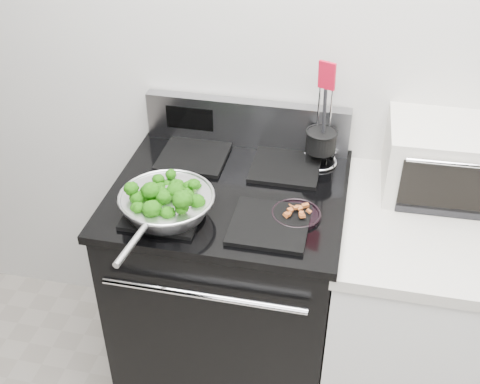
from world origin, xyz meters
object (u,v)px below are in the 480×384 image
(gas_range, at_px, (230,287))
(toaster_oven, at_px, (451,159))
(utensil_holder, at_px, (321,146))
(skillet, at_px, (167,203))
(bacon_plate, at_px, (296,212))

(gas_range, bearing_deg, toaster_oven, 15.09)
(toaster_oven, bearing_deg, utensil_holder, 174.54)
(gas_range, relative_size, toaster_oven, 2.59)
(gas_range, relative_size, skillet, 2.34)
(utensil_holder, distance_m, toaster_oven, 0.44)
(gas_range, distance_m, toaster_oven, 0.93)
(bacon_plate, bearing_deg, utensil_holder, 83.05)
(skillet, xyz_separation_m, bacon_plate, (0.40, 0.08, -0.03))
(utensil_holder, xyz_separation_m, toaster_oven, (0.44, -0.03, 0.02))
(toaster_oven, bearing_deg, gas_range, -166.38)
(skillet, relative_size, utensil_holder, 1.22)
(toaster_oven, bearing_deg, skillet, -157.88)
(gas_range, xyz_separation_m, utensil_holder, (0.28, 0.23, 0.53))
(skillet, height_order, toaster_oven, toaster_oven)
(bacon_plate, relative_size, utensil_holder, 0.40)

